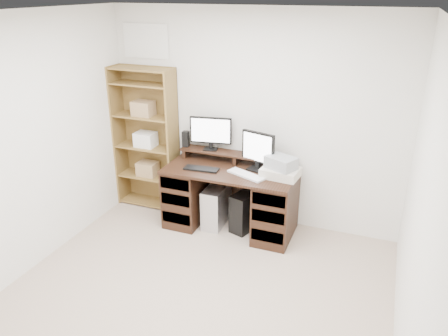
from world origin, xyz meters
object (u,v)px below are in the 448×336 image
Objects in this scene: tower_silver at (216,205)px; tower_black at (247,210)px; desk at (231,198)px; monitor_wide at (211,132)px; printer at (280,173)px; monitor_small at (258,150)px; bookshelf at (147,137)px.

tower_silver reaches higher than tower_black.
desk is 2.95× the size of tower_black.
monitor_wide reaches higher than tower_black.
monitor_wide is 1.02m from tower_black.
printer reaches higher than tower_black.
monitor_wide is 0.89m from tower_silver.
bookshelf reaches higher than monitor_small.
monitor_small is at bearing 166.18° from printer.
monitor_wide reaches higher than desk.
monitor_small is at bearing 20.58° from desk.
tower_black is (-0.39, 0.06, -0.57)m from printer.
desk is 0.71m from printer.
printer is at bearing -3.70° from monitor_small.
monitor_wide is at bearing 124.16° from tower_silver.
tower_silver is 0.27× the size of bookshelf.
tower_silver is at bearing -10.76° from bookshelf.
monitor_small is (0.28, 0.11, 0.60)m from desk.
tower_silver is at bearing -64.62° from monitor_wide.
monitor_small is at bearing -4.07° from bookshelf.
desk reaches higher than tower_silver.
tower_silver is 1.24m from bookshelf.
desk is at bearing -174.30° from printer.
tower_black is at bearing 176.98° from printer.
bookshelf is (-1.03, 0.20, 0.67)m from tower_silver.
tower_silver is (-0.19, 0.02, -0.14)m from desk.
monitor_small is 0.76m from tower_black.
bookshelf is (-1.50, 0.11, -0.07)m from monitor_small.
bookshelf is at bearing 167.90° from tower_silver.
monitor_wide reaches higher than tower_silver.
desk is at bearing -144.02° from monitor_small.
printer is 0.22× the size of bookshelf.
monitor_small is (0.63, -0.13, -0.10)m from monitor_wide.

